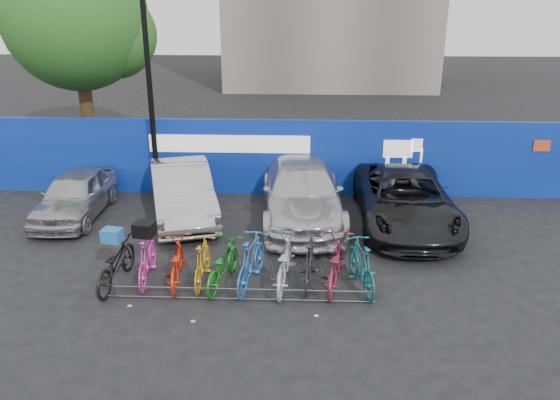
# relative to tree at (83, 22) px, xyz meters

# --- Properties ---
(ground) EXTENTS (100.00, 100.00, 0.00)m
(ground) POSITION_rel_tree_xyz_m (6.77, -10.06, -5.07)
(ground) COLOR black
(ground) RESTS_ON ground
(hoarding) EXTENTS (22.00, 0.18, 2.40)m
(hoarding) POSITION_rel_tree_xyz_m (6.78, -4.06, -3.86)
(hoarding) COLOR navy
(hoarding) RESTS_ON ground
(tree) EXTENTS (5.40, 5.20, 7.80)m
(tree) POSITION_rel_tree_xyz_m (0.00, 0.00, 0.00)
(tree) COLOR #382314
(tree) RESTS_ON ground
(lamppost) EXTENTS (0.25, 0.50, 6.11)m
(lamppost) POSITION_rel_tree_xyz_m (3.57, -4.66, -1.80)
(lamppost) COLOR black
(lamppost) RESTS_ON ground
(bike_rack) EXTENTS (5.60, 0.03, 0.30)m
(bike_rack) POSITION_rel_tree_xyz_m (6.77, -10.66, -4.91)
(bike_rack) COLOR #595B60
(bike_rack) RESTS_ON ground
(car_0) EXTENTS (1.65, 3.90, 1.32)m
(car_0) POSITION_rel_tree_xyz_m (1.62, -6.22, -4.41)
(car_0) COLOR #A1A2A6
(car_0) RESTS_ON ground
(car_1) EXTENTS (2.88, 4.85, 1.51)m
(car_1) POSITION_rel_tree_xyz_m (4.65, -6.05, -4.31)
(car_1) COLOR #A1A0A5
(car_1) RESTS_ON ground
(car_2) EXTENTS (2.49, 5.47, 1.55)m
(car_2) POSITION_rel_tree_xyz_m (8.06, -6.06, -4.29)
(car_2) COLOR #BBBAC0
(car_2) RESTS_ON ground
(car_3) EXTENTS (2.50, 5.35, 1.48)m
(car_3) POSITION_rel_tree_xyz_m (10.86, -6.40, -4.33)
(car_3) COLOR black
(car_3) RESTS_ON ground
(bike_0) EXTENTS (0.82, 1.99, 1.02)m
(bike_0) POSITION_rel_tree_xyz_m (4.04, -10.06, -4.56)
(bike_0) COLOR black
(bike_0) RESTS_ON ground
(bike_1) EXTENTS (0.63, 1.83, 1.08)m
(bike_1) POSITION_rel_tree_xyz_m (4.68, -9.86, -4.53)
(bike_1) COLOR #E033AA
(bike_1) RESTS_ON ground
(bike_2) EXTENTS (0.84, 1.88, 0.95)m
(bike_2) POSITION_rel_tree_xyz_m (5.32, -9.91, -4.59)
(bike_2) COLOR red
(bike_2) RESTS_ON ground
(bike_3) EXTENTS (0.50, 1.68, 1.01)m
(bike_3) POSITION_rel_tree_xyz_m (5.91, -9.93, -4.57)
(bike_3) COLOR orange
(bike_3) RESTS_ON ground
(bike_4) EXTENTS (1.01, 1.92, 0.96)m
(bike_4) POSITION_rel_tree_xyz_m (6.35, -9.98, -4.59)
(bike_4) COLOR #137616
(bike_4) RESTS_ON ground
(bike_5) EXTENTS (0.94, 2.00, 1.16)m
(bike_5) POSITION_rel_tree_xyz_m (6.99, -9.99, -4.49)
(bike_5) COLOR #2664B4
(bike_5) RESTS_ON ground
(bike_6) EXTENTS (0.88, 2.13, 1.09)m
(bike_6) POSITION_rel_tree_xyz_m (7.67, -9.92, -4.52)
(bike_6) COLOR #AFB1B7
(bike_6) RESTS_ON ground
(bike_7) EXTENTS (0.66, 1.81, 1.06)m
(bike_7) POSITION_rel_tree_xyz_m (8.24, -9.85, -4.54)
(bike_7) COLOR #232325
(bike_7) RESTS_ON ground
(bike_8) EXTENTS (1.01, 2.08, 1.05)m
(bike_8) POSITION_rel_tree_xyz_m (8.78, -9.91, -4.55)
(bike_8) COLOR maroon
(bike_8) RESTS_ON ground
(bike_9) EXTENTS (0.87, 1.88, 1.09)m
(bike_9) POSITION_rel_tree_xyz_m (9.35, -10.00, -4.52)
(bike_9) COLOR #146168
(bike_9) RESTS_ON ground
(cargo_crate) EXTENTS (0.45, 0.38, 0.29)m
(cargo_crate) POSITION_rel_tree_xyz_m (4.04, -10.06, -3.90)
(cargo_crate) COLOR #1F61AE
(cargo_crate) RESTS_ON bike_0
(cargo_topcase) EXTENTS (0.48, 0.44, 0.31)m
(cargo_topcase) POSITION_rel_tree_xyz_m (4.68, -9.86, -3.84)
(cargo_topcase) COLOR black
(cargo_topcase) RESTS_ON bike_1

